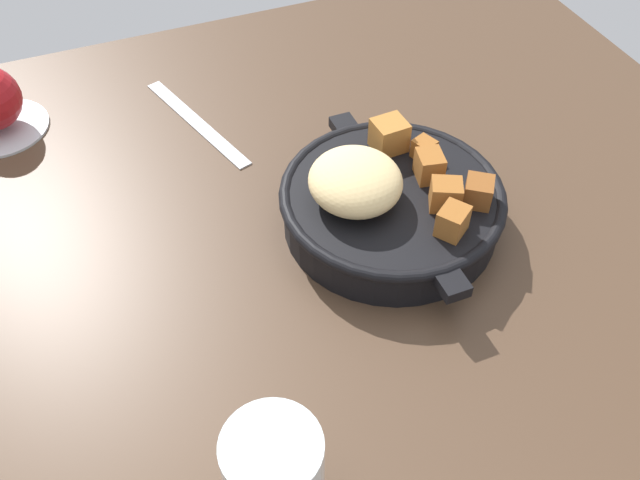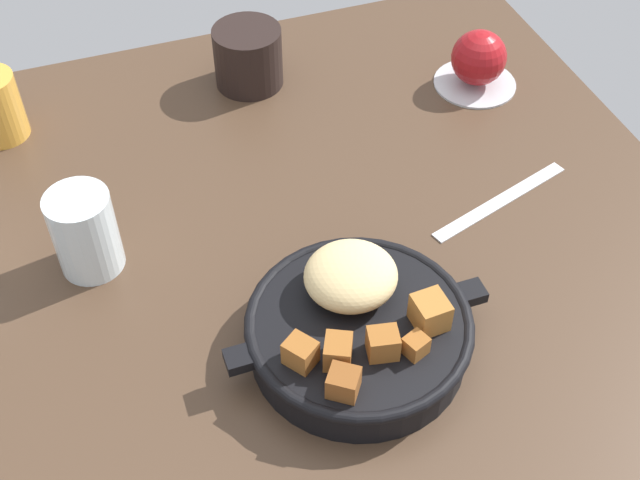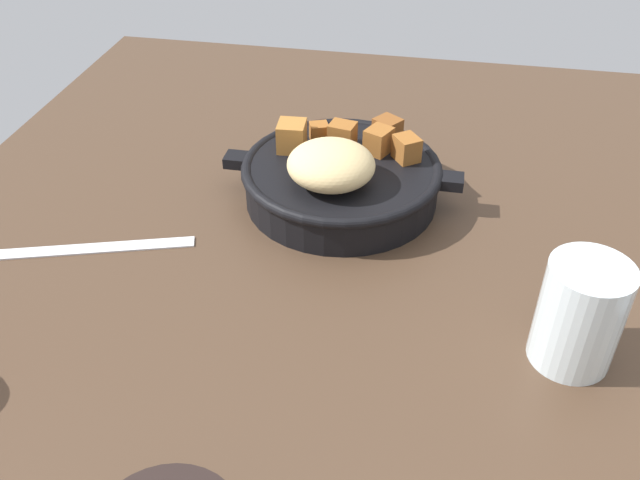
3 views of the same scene
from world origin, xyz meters
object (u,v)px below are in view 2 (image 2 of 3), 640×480
Objects in this scene: red_apple at (479,58)px; water_glass_tall at (85,232)px; butter_knife at (501,201)px; coffee_mug_dark at (248,57)px; cast_iron_skillet at (358,326)px.

red_apple is 0.75× the size of water_glass_tall.
water_glass_tall reaches higher than butter_knife.
coffee_mug_dark is at bearing 105.72° from butter_knife.
cast_iron_skillet is at bearing -92.80° from coffee_mug_dark.
water_glass_tall is (-22.47, 19.42, 1.57)cm from cast_iron_skillet.
cast_iron_skillet is 45.61cm from red_apple.
cast_iron_skillet is at bearing -131.22° from red_apple.
coffee_mug_dark reaches higher than red_apple.
butter_knife is (-7.34, -21.03, -3.99)cm from red_apple.
water_glass_tall reaches higher than coffee_mug_dark.
red_apple is 22.63cm from butter_knife.
butter_knife is at bearing 30.31° from cast_iron_skillet.
water_glass_tall reaches higher than red_apple.
butter_knife is 45.82cm from water_glass_tall.
cast_iron_skillet is 26.48cm from butter_knife.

